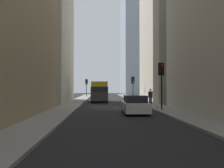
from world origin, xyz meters
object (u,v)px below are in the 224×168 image
at_px(traffic_light_midblock, 86,84).
at_px(pedestrian, 150,96).
at_px(delivery_truck, 99,91).
at_px(traffic_light_foreground, 162,75).
at_px(traffic_light_far_junction, 133,83).
at_px(discarded_bottle, 157,108).
at_px(sedan_white, 135,105).

bearing_deg(traffic_light_midblock, pedestrian, -163.25).
relative_size(delivery_truck, traffic_light_midblock, 1.78).
distance_m(traffic_light_foreground, traffic_light_far_junction, 18.84).
distance_m(traffic_light_midblock, traffic_light_far_junction, 15.46).
height_order(delivery_truck, traffic_light_foreground, traffic_light_foreground).
height_order(pedestrian, discarded_bottle, pedestrian).
bearing_deg(traffic_light_far_junction, traffic_light_foreground, -179.77).
bearing_deg(pedestrian, delivery_truck, 29.67).
relative_size(traffic_light_foreground, pedestrian, 2.31).
distance_m(sedan_white, discarded_bottle, 3.58).
bearing_deg(traffic_light_midblock, discarded_bottle, -165.88).
xyz_separation_m(sedan_white, pedestrian, (7.01, -2.57, 0.42)).
bearing_deg(discarded_bottle, traffic_light_far_junction, -0.62).
xyz_separation_m(sedan_white, traffic_light_far_junction, (20.98, -2.51, 2.12)).
xyz_separation_m(traffic_light_foreground, traffic_light_far_junction, (18.84, 0.07, -0.31)).
height_order(delivery_truck, discarded_bottle, delivery_truck).
bearing_deg(traffic_light_far_junction, sedan_white, 173.18).
distance_m(traffic_light_far_junction, pedestrian, 14.07).
bearing_deg(traffic_light_foreground, discarded_bottle, 25.77).
height_order(traffic_light_foreground, traffic_light_far_junction, traffic_light_foreground).
height_order(traffic_light_foreground, discarded_bottle, traffic_light_foreground).
xyz_separation_m(traffic_light_midblock, pedestrian, (-27.13, -8.17, -1.71)).
relative_size(traffic_light_far_junction, pedestrian, 2.08).
distance_m(delivery_truck, traffic_light_midblock, 17.98).
relative_size(traffic_light_far_junction, discarded_bottle, 13.35).
height_order(sedan_white, traffic_light_midblock, traffic_light_midblock).
relative_size(delivery_truck, traffic_light_far_junction, 1.79).
bearing_deg(delivery_truck, traffic_light_foreground, -159.35).
bearing_deg(delivery_truck, sedan_white, -170.33).
bearing_deg(traffic_light_foreground, traffic_light_far_junction, 0.23).
height_order(delivery_truck, pedestrian, delivery_truck).
bearing_deg(delivery_truck, traffic_light_far_junction, -49.39).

